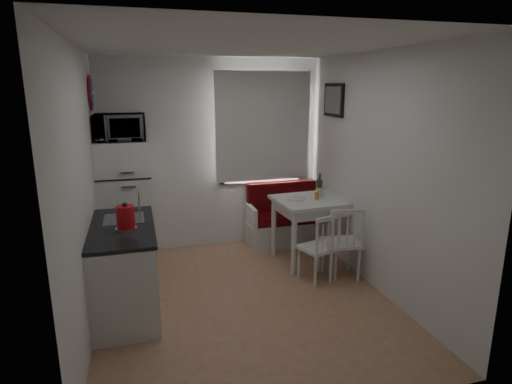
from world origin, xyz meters
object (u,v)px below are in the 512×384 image
at_px(dining_table, 319,205).
at_px(chair_left, 321,241).
at_px(chair_right, 345,236).
at_px(fridge, 126,203).
at_px(kitchen_counter, 125,268).
at_px(microwave, 120,127).
at_px(wine_bottle, 320,185).
at_px(bench, 289,223).
at_px(kettle, 126,217).

relative_size(dining_table, chair_left, 2.42).
distance_m(dining_table, chair_right, 0.69).
bearing_deg(fridge, chair_left, -29.75).
bearing_deg(dining_table, kitchen_counter, -168.16).
bearing_deg(dining_table, microwave, 163.82).
relative_size(dining_table, microwave, 2.00).
distance_m(dining_table, fridge, 2.45).
distance_m(microwave, wine_bottle, 2.58).
xyz_separation_m(bench, dining_table, (0.15, -0.67, 0.45)).
relative_size(dining_table, kettle, 4.32).
bearing_deg(chair_left, kitchen_counter, 162.94).
relative_size(kitchen_counter, dining_table, 1.14).
bearing_deg(microwave, wine_bottle, -9.64).
xyz_separation_m(bench, chair_right, (0.20, -1.33, 0.26)).
bearing_deg(kettle, bench, 34.83).
height_order(chair_left, chair_right, chair_right).
xyz_separation_m(dining_table, fridge, (-2.38, 0.56, 0.06)).
bearing_deg(fridge, kettle, -88.79).
bearing_deg(fridge, chair_right, -26.74).
relative_size(bench, dining_table, 1.05).
distance_m(chair_left, chair_right, 0.30).
distance_m(fridge, microwave, 0.96).
xyz_separation_m(chair_left, kettle, (-2.10, -0.21, 0.53)).
xyz_separation_m(fridge, kettle, (0.03, -1.42, 0.24)).
bearing_deg(bench, wine_bottle, -70.74).
relative_size(fridge, kettle, 5.92).
bearing_deg(chair_right, wine_bottle, 97.60).
xyz_separation_m(bench, kettle, (-2.20, -1.53, 0.74)).
height_order(chair_left, microwave, microwave).
relative_size(kitchen_counter, wine_bottle, 4.37).
bearing_deg(microwave, chair_right, -25.79).
distance_m(chair_left, microwave, 2.73).
relative_size(bench, microwave, 2.10).
height_order(chair_right, microwave, microwave).
xyz_separation_m(dining_table, kettle, (-2.35, -0.86, 0.30)).
height_order(microwave, kettle, microwave).
xyz_separation_m(kitchen_counter, dining_table, (2.40, 0.68, 0.28)).
height_order(bench, fridge, fridge).
xyz_separation_m(bench, chair_left, (-0.10, -1.33, 0.22)).
xyz_separation_m(chair_left, microwave, (-2.13, 1.17, 1.24)).
height_order(bench, wine_bottle, wine_bottle).
bearing_deg(chair_left, wine_bottle, 50.56).
relative_size(chair_right, wine_bottle, 1.58).
height_order(kitchen_counter, wine_bottle, kitchen_counter).
bearing_deg(fridge, bench, 2.78).
bearing_deg(chair_right, bench, 106.11).
height_order(dining_table, chair_right, chair_right).
bearing_deg(wine_bottle, bench, 109.26).
relative_size(bench, chair_left, 2.55).
height_order(dining_table, fridge, fridge).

